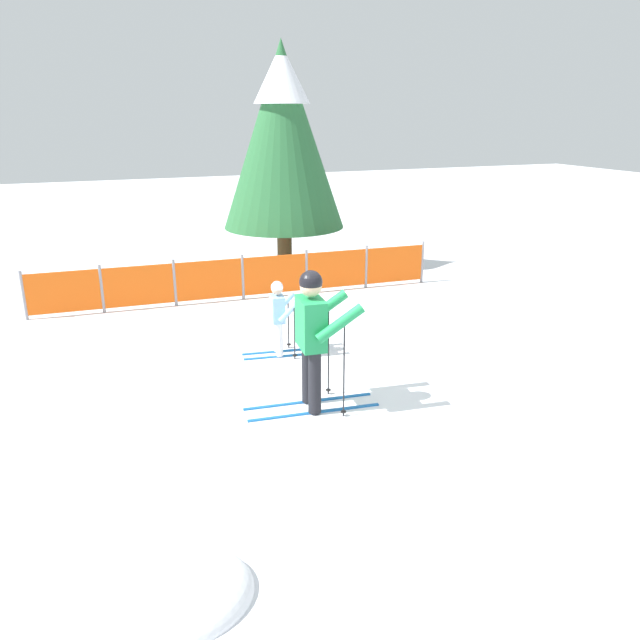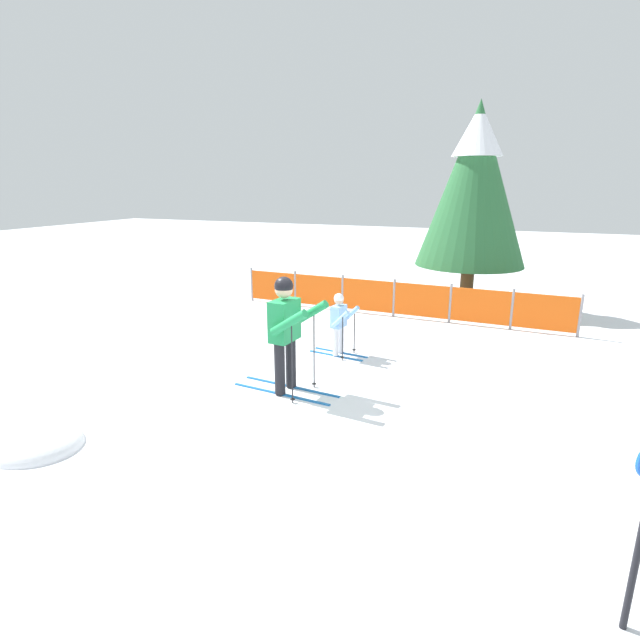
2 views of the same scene
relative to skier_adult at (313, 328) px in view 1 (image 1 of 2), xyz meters
The scene contains 6 objects.
ground_plane 1.12m from the skier_adult, 34.38° to the right, with size 60.00×60.00×0.00m, color white.
skier_adult is the anchor object (origin of this frame).
skier_child 1.96m from the skier_adult, 85.10° to the left, with size 1.14×0.55×1.19m.
safety_fence 5.13m from the skier_adult, 85.22° to the left, with size 8.11×0.42×0.92m.
conifer_far 7.44m from the skier_adult, 74.42° to the left, with size 2.74×2.74×5.09m.
snow_mound 3.65m from the skier_adult, 129.38° to the right, with size 1.28×1.09×0.51m, color white.
Camera 1 is at (-2.81, -6.62, 3.63)m, focal length 35.00 mm.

